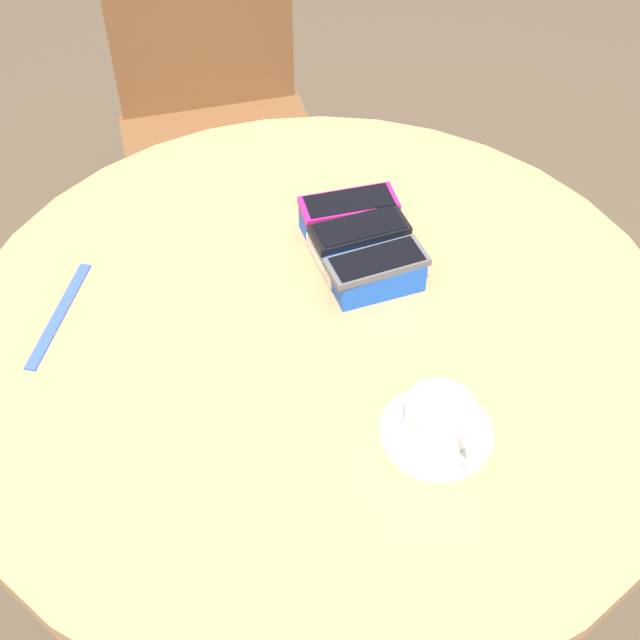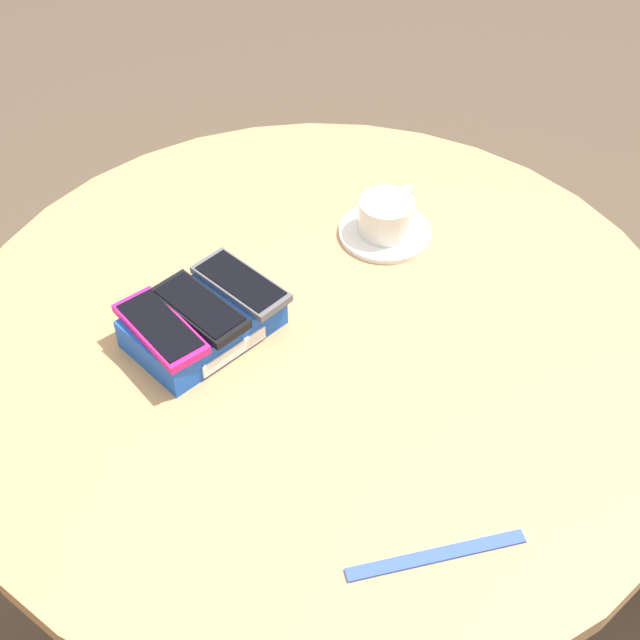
% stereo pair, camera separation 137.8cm
% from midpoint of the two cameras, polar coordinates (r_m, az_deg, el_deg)
% --- Properties ---
extents(ground_plane, '(8.00, 8.00, 0.00)m').
position_cam_midpoint_polar(ground_plane, '(1.71, 15.37, -33.85)').
color(ground_plane, brown).
extents(round_table, '(1.00, 1.00, 0.77)m').
position_cam_midpoint_polar(round_table, '(1.08, 23.20, -27.53)').
color(round_table, '#2D2D2D').
rests_on(round_table, ground_plane).
extents(phone_box, '(0.21, 0.15, 0.05)m').
position_cam_midpoint_polar(phone_box, '(1.03, 26.25, -17.28)').
color(phone_box, blue).
rests_on(phone_box, round_table).
extents(phone_magenta, '(0.07, 0.15, 0.01)m').
position_cam_midpoint_polar(phone_magenta, '(1.02, 24.95, -13.69)').
color(phone_magenta, '#D11975').
rests_on(phone_magenta, phone_box).
extents(phone_black, '(0.08, 0.15, 0.01)m').
position_cam_midpoint_polar(phone_black, '(1.00, 26.68, -16.40)').
color(phone_black, black).
rests_on(phone_black, phone_box).
extents(phone_gray, '(0.08, 0.15, 0.01)m').
position_cam_midpoint_polar(phone_gray, '(0.99, 29.09, -19.56)').
color(phone_gray, '#515156').
rests_on(phone_gray, phone_box).
extents(saucer, '(0.14, 0.14, 0.01)m').
position_cam_midpoint_polar(saucer, '(1.02, 37.30, -32.75)').
color(saucer, silver).
rests_on(saucer, round_table).
extents(coffee_cup, '(0.11, 0.08, 0.05)m').
position_cam_midpoint_polar(coffee_cup, '(0.99, 38.40, -32.39)').
color(coffee_cup, silver).
rests_on(coffee_cup, saucer).
extents(lanyard_strap, '(0.19, 0.09, 0.00)m').
position_cam_midpoint_polar(lanyard_strap, '(0.91, 1.24, -26.33)').
color(lanyard_strap, blue).
rests_on(lanyard_strap, round_table).
extents(chair_near_window, '(0.46, 0.46, 0.89)m').
position_cam_midpoint_polar(chair_near_window, '(1.64, 5.03, 0.84)').
color(chair_near_window, brown).
rests_on(chair_near_window, ground_plane).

